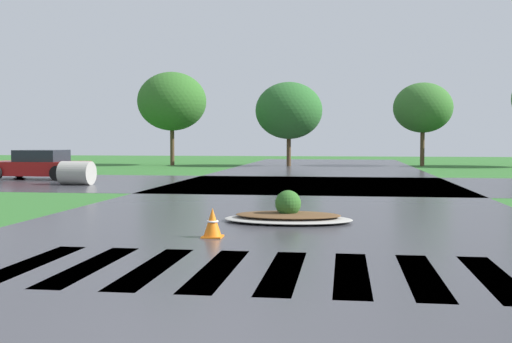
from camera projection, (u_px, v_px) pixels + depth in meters
asphalt_roadway at (291, 214)px, 14.87m from camera, size 11.13×80.00×0.01m
asphalt_cross_road at (312, 184)px, 24.50m from camera, size 90.00×10.02×0.01m
crosswalk_stripes at (250, 270)px, 8.44m from camera, size 6.75×2.85×0.01m
median_island at (288, 215)px, 13.39m from camera, size 2.75×1.62×0.68m
car_silver_hatch at (38, 165)px, 27.79m from camera, size 4.29×2.28×1.29m
drainage_pipe_stack at (77, 173)px, 24.25m from camera, size 1.29×1.00×0.91m
traffic_cone at (212, 224)px, 11.27m from camera, size 0.36×0.36×0.53m
background_treeline at (378, 105)px, 40.63m from camera, size 37.27×5.31×6.34m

